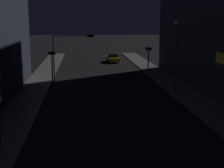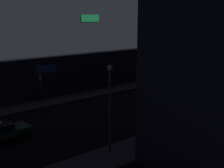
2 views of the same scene
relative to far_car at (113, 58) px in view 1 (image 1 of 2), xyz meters
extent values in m
cube|color=#4C4C4C|center=(-10.62, -19.36, -0.67)|extent=(3.10, 66.70, 0.13)
cube|color=#4C4C4C|center=(4.86, -19.36, -0.67)|extent=(3.10, 66.70, 0.13)
cube|color=yellow|center=(6.37, -29.85, 3.39)|extent=(0.08, 2.80, 0.90)
cube|color=yellow|center=(0.00, 0.05, -0.11)|extent=(2.02, 4.48, 0.60)
cube|color=black|center=(0.01, -0.15, 0.44)|extent=(1.68, 2.06, 0.50)
cube|color=red|center=(-0.64, -2.21, -0.01)|extent=(0.24, 0.07, 0.16)
cube|color=red|center=(0.86, -2.13, -0.01)|extent=(0.24, 0.07, 0.16)
cylinder|color=black|center=(-0.87, 1.37, -0.41)|extent=(0.25, 0.65, 0.64)
cylinder|color=black|center=(0.73, 1.45, -0.41)|extent=(0.25, 0.65, 0.64)
cylinder|color=black|center=(-0.73, -1.35, -0.41)|extent=(0.25, 0.65, 0.64)
cylinder|color=black|center=(0.86, -1.27, -0.41)|extent=(0.25, 0.65, 0.64)
cylinder|color=#47474C|center=(-8.82, -16.84, 2.12)|extent=(0.16, 0.16, 5.71)
cylinder|color=#47474C|center=(-6.60, -16.84, 4.73)|extent=(4.44, 0.10, 0.10)
cube|color=black|center=(-4.38, -16.84, 4.73)|extent=(0.80, 0.28, 0.32)
sphere|color=red|center=(-4.63, -17.02, 4.73)|extent=(0.20, 0.20, 0.20)
sphere|color=#3F2D0C|center=(-4.38, -17.02, 4.73)|extent=(0.20, 0.20, 0.20)
sphere|color=#0C3319|center=(-4.13, -17.02, 4.73)|extent=(0.20, 0.20, 0.20)
cylinder|color=#47474C|center=(-8.82, -19.43, 1.24)|extent=(0.16, 0.16, 3.95)
cube|color=black|center=(-8.82, -19.43, 2.97)|extent=(0.80, 0.28, 0.32)
sphere|color=red|center=(-9.07, -19.60, 2.97)|extent=(0.20, 0.20, 0.20)
sphere|color=#3F2D0C|center=(-8.82, -19.60, 2.97)|extent=(0.20, 0.20, 0.20)
sphere|color=#0C3319|center=(-8.57, -19.60, 2.97)|extent=(0.20, 0.20, 0.20)
cylinder|color=#47474C|center=(3.06, -15.36, 1.24)|extent=(0.16, 0.16, 3.95)
cube|color=black|center=(3.06, -15.36, 2.97)|extent=(0.80, 0.28, 0.32)
sphere|color=red|center=(2.82, -15.53, 2.97)|extent=(0.20, 0.20, 0.20)
sphere|color=#3F2D0C|center=(3.06, -15.53, 2.97)|extent=(0.20, 0.20, 0.20)
sphere|color=#0C3319|center=(3.31, -15.53, 2.97)|extent=(0.20, 0.20, 0.20)
cylinder|color=#47474C|center=(3.79, -24.68, 2.75)|extent=(0.16, 0.16, 6.70)
sphere|color=#EAE5C6|center=(3.79, -24.68, 6.33)|extent=(0.47, 0.47, 0.47)
camera|label=1|loc=(-5.58, -55.54, 6.69)|focal=51.17mm
camera|label=2|loc=(20.30, -53.35, 9.03)|focal=49.75mm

